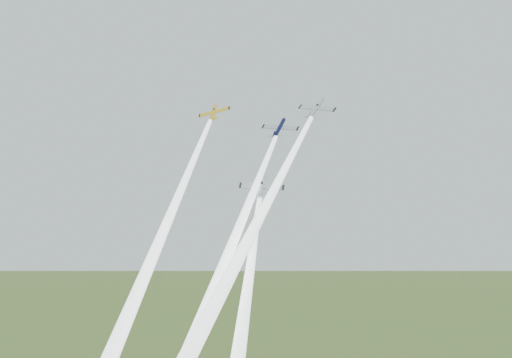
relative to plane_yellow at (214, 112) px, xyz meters
name	(u,v)px	position (x,y,z in m)	size (l,w,h in m)	color
plane_yellow	(214,112)	(0.00, 0.00, 0.00)	(7.29, 7.24, 1.14)	gold
smoke_trail_yellow	(158,245)	(5.10, -29.17, -27.55)	(2.85, 2.85, 74.50)	white
plane_navy	(279,128)	(14.42, 2.52, -3.97)	(8.12, 8.06, 1.27)	#0B0E33
smoke_trail_navy	(226,259)	(16.29, -25.31, -29.92)	(2.85, 2.85, 69.79)	white
plane_silver_right	(316,109)	(22.99, 1.49, -0.63)	(8.14, 8.08, 1.28)	#A6AEB4
smoke_trail_silver_right	(253,231)	(20.97, -24.66, -25.03)	(2.85, 2.85, 65.25)	white
plane_silver_low	(261,188)	(16.23, -10.80, -17.17)	(8.68, 8.62, 1.36)	#A9B1B7
smoke_trail_silver_low	(244,311)	(22.69, -31.46, -37.31)	(2.85, 2.85, 52.74)	white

